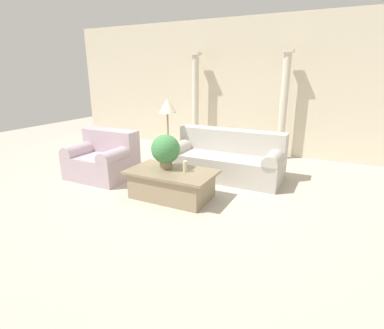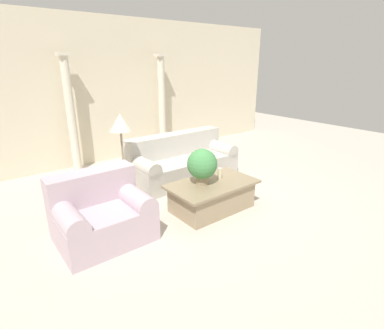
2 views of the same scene
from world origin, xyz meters
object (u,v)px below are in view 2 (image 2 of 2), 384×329
at_px(sofa_long, 182,161).
at_px(floor_lamp, 120,128).
at_px(coffee_table, 212,196).
at_px(potted_plant, 202,165).
at_px(loveseat, 101,213).

relative_size(sofa_long, floor_lamp, 1.47).
xyz_separation_m(sofa_long, coffee_table, (-0.42, -1.39, -0.12)).
xyz_separation_m(sofa_long, potted_plant, (-0.57, -1.31, 0.41)).
bearing_deg(potted_plant, coffee_table, -27.32).
relative_size(coffee_table, potted_plant, 2.50).
bearing_deg(potted_plant, floor_lamp, 119.52).
height_order(sofa_long, floor_lamp, floor_lamp).
distance_m(loveseat, floor_lamp, 1.58).
bearing_deg(floor_lamp, sofa_long, 2.49).
distance_m(coffee_table, floor_lamp, 1.87).
xyz_separation_m(loveseat, coffee_table, (1.70, -0.30, -0.13)).
height_order(sofa_long, potted_plant, potted_plant).
height_order(loveseat, potted_plant, potted_plant).
distance_m(loveseat, coffee_table, 1.73).
bearing_deg(loveseat, floor_lamp, 50.73).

